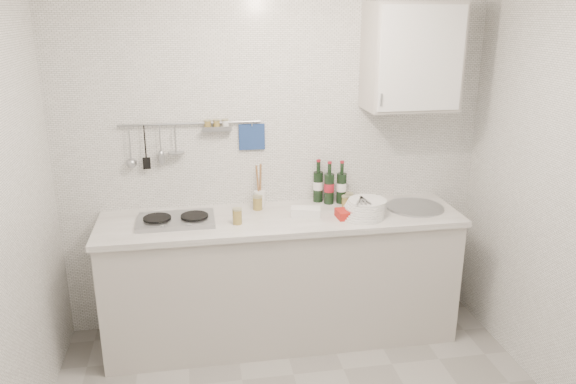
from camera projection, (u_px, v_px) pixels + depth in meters
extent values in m
cube|color=silver|center=(275.00, 158.00, 3.97)|extent=(3.00, 0.02, 2.50)
cube|color=#B3ACA5|center=(282.00, 280.00, 3.94)|extent=(2.40, 0.60, 0.88)
cube|color=silver|center=(281.00, 219.00, 3.80)|extent=(2.44, 0.64, 0.04)
cube|color=black|center=(281.00, 327.00, 4.08)|extent=(2.34, 0.52, 0.10)
cube|color=#93969B|center=(176.00, 220.00, 3.68)|extent=(0.50, 0.32, 0.03)
cylinder|color=black|center=(157.00, 218.00, 3.65)|extent=(0.18, 0.18, 0.01)
cylinder|color=black|center=(194.00, 216.00, 3.69)|extent=(0.18, 0.18, 0.01)
cylinder|color=#93969B|center=(415.00, 207.00, 3.94)|extent=(0.40, 0.40, 0.02)
cylinder|color=#93969B|center=(414.00, 215.00, 3.96)|extent=(0.34, 0.34, 0.10)
cylinder|color=#93969B|center=(190.00, 124.00, 3.77)|extent=(0.95, 0.02, 0.02)
cube|color=navy|center=(252.00, 137.00, 3.88)|extent=(0.18, 0.02, 0.18)
cube|color=#B3ACA5|center=(411.00, 57.00, 3.73)|extent=(0.60, 0.35, 0.70)
cube|color=white|center=(422.00, 59.00, 3.56)|extent=(0.56, 0.01, 0.66)
cylinder|color=#93969B|center=(381.00, 100.00, 3.59)|extent=(0.01, 0.01, 0.08)
cylinder|color=#435899|center=(161.00, 219.00, 3.72)|extent=(0.27, 0.27, 0.01)
cylinder|color=#435899|center=(162.00, 217.00, 3.72)|extent=(0.27, 0.27, 0.01)
cylinder|color=white|center=(362.00, 216.00, 3.77)|extent=(0.30, 0.30, 0.01)
cylinder|color=white|center=(363.00, 214.00, 3.77)|extent=(0.29, 0.29, 0.01)
cylinder|color=white|center=(363.00, 211.00, 3.78)|extent=(0.29, 0.29, 0.01)
cylinder|color=white|center=(364.00, 209.00, 3.78)|extent=(0.28, 0.28, 0.01)
cylinder|color=white|center=(365.00, 207.00, 3.78)|extent=(0.28, 0.28, 0.01)
cylinder|color=white|center=(366.00, 205.00, 3.78)|extent=(0.27, 0.27, 0.01)
cylinder|color=white|center=(367.00, 203.00, 3.78)|extent=(0.26, 0.26, 0.01)
cylinder|color=white|center=(367.00, 200.00, 3.78)|extent=(0.26, 0.26, 0.01)
cube|color=white|center=(306.00, 212.00, 3.78)|extent=(0.21, 0.14, 0.06)
cube|color=red|center=(347.00, 214.00, 3.75)|extent=(0.14, 0.14, 0.06)
cylinder|color=white|center=(259.00, 199.00, 3.96)|extent=(0.08, 0.08, 0.11)
cylinder|color=olive|center=(260.00, 179.00, 3.92)|extent=(0.02, 0.06, 0.23)
cylinder|color=olive|center=(258.00, 180.00, 3.93)|extent=(0.03, 0.04, 0.21)
cylinder|color=olive|center=(258.00, 203.00, 3.90)|extent=(0.07, 0.07, 0.09)
cylinder|color=tan|center=(257.00, 197.00, 3.89)|extent=(0.07, 0.07, 0.01)
cylinder|color=olive|center=(349.00, 199.00, 4.03)|extent=(0.06, 0.06, 0.07)
cylinder|color=tan|center=(349.00, 194.00, 4.01)|extent=(0.06, 0.06, 0.01)
cylinder|color=olive|center=(346.00, 202.00, 3.96)|extent=(0.06, 0.06, 0.07)
cylinder|color=tan|center=(346.00, 196.00, 3.95)|extent=(0.06, 0.06, 0.01)
cylinder|color=olive|center=(237.00, 217.00, 3.64)|extent=(0.06, 0.06, 0.10)
cylinder|color=tan|center=(237.00, 209.00, 3.62)|extent=(0.06, 0.06, 0.01)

